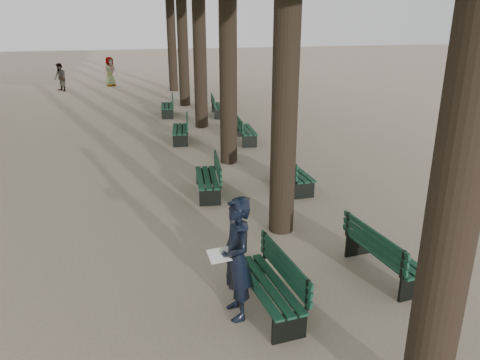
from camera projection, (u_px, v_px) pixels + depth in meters
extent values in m
plane|color=tan|center=(250.00, 326.00, 6.90)|extent=(120.00, 120.00, 0.00)
cylinder|color=#33261C|center=(474.00, 84.00, 4.16)|extent=(0.52, 0.52, 7.50)
cylinder|color=#33261C|center=(287.00, 48.00, 8.73)|extent=(0.52, 0.52, 7.50)
cylinder|color=#33261C|center=(228.00, 36.00, 13.30)|extent=(0.52, 0.52, 7.50)
cylinder|color=#33261C|center=(199.00, 31.00, 17.88)|extent=(0.52, 0.52, 7.50)
cylinder|color=#33261C|center=(182.00, 28.00, 22.45)|extent=(0.52, 0.52, 7.50)
cylinder|color=#33261C|center=(171.00, 25.00, 27.02)|extent=(0.52, 0.52, 7.50)
cube|color=black|center=(267.00, 297.00, 7.20)|extent=(0.68, 1.84, 0.45)
cube|color=#0D3023|center=(267.00, 284.00, 7.12)|extent=(0.70, 1.84, 0.04)
cube|color=#0D3023|center=(284.00, 266.00, 7.12)|extent=(0.21, 1.80, 0.40)
cube|color=black|center=(207.00, 186.00, 11.88)|extent=(0.72, 1.85, 0.45)
cube|color=#0D3023|center=(207.00, 177.00, 11.81)|extent=(0.74, 1.85, 0.04)
cube|color=#0D3023|center=(218.00, 167.00, 11.75)|extent=(0.24, 1.79, 0.40)
cube|color=black|center=(180.00, 135.00, 16.88)|extent=(0.76, 1.85, 0.45)
cube|color=#0D3023|center=(180.00, 129.00, 16.81)|extent=(0.78, 1.86, 0.04)
cube|color=#0D3023|center=(187.00, 121.00, 16.75)|extent=(0.28, 1.79, 0.40)
cube|color=black|center=(167.00, 111.00, 21.17)|extent=(0.69, 1.84, 0.45)
cube|color=#0D3023|center=(167.00, 106.00, 21.09)|extent=(0.71, 1.84, 0.04)
cube|color=#0D3023|center=(173.00, 100.00, 21.04)|extent=(0.21, 1.80, 0.40)
cube|color=black|center=(384.00, 264.00, 8.17)|extent=(0.70, 1.84, 0.45)
cube|color=#0D3023|center=(385.00, 252.00, 8.09)|extent=(0.72, 1.85, 0.04)
cube|color=#0D3023|center=(373.00, 241.00, 7.91)|extent=(0.23, 1.79, 0.40)
cube|color=black|center=(294.00, 180.00, 12.33)|extent=(0.56, 1.81, 0.45)
cube|color=#0D3023|center=(294.00, 172.00, 12.25)|extent=(0.58, 1.81, 0.04)
cube|color=#0D3023|center=(284.00, 163.00, 12.09)|extent=(0.08, 1.80, 0.40)
cube|color=black|center=(246.00, 136.00, 16.80)|extent=(0.66, 1.84, 0.45)
cube|color=#0D3023|center=(246.00, 130.00, 16.73)|extent=(0.68, 1.84, 0.04)
cube|color=#0D3023|center=(238.00, 122.00, 16.60)|extent=(0.19, 1.80, 0.40)
cube|color=black|center=(219.00, 111.00, 21.17)|extent=(0.72, 1.85, 0.45)
cube|color=#0D3023|center=(219.00, 106.00, 21.10)|extent=(0.74, 1.85, 0.04)
cube|color=#0D3023|center=(213.00, 100.00, 20.97)|extent=(0.24, 1.79, 0.40)
imported|color=black|center=(237.00, 259.00, 6.84)|extent=(0.44, 0.79, 1.92)
cube|color=white|center=(220.00, 255.00, 6.76)|extent=(0.37, 0.29, 0.12)
imported|color=#262628|center=(60.00, 77.00, 27.77)|extent=(0.73, 0.84, 1.64)
imported|color=#262628|center=(110.00, 72.00, 29.79)|extent=(0.95, 0.80, 1.83)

